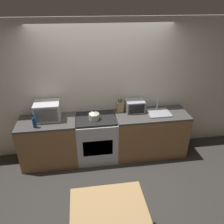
{
  "coord_description": "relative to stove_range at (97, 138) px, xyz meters",
  "views": [
    {
      "loc": [
        -0.39,
        -2.88,
        2.88
      ],
      "look_at": [
        0.11,
        0.54,
        1.05
      ],
      "focal_mm": 35.0,
      "sensor_mm": 36.0,
      "label": 1
    }
  ],
  "objects": [
    {
      "name": "toaster_oven",
      "position": [
        0.77,
        0.15,
        0.57
      ],
      "size": [
        0.35,
        0.28,
        0.23
      ],
      "color": "#999BA0",
      "rests_on": "counter_right_run"
    },
    {
      "name": "counter_right_run",
      "position": [
        1.08,
        0.0,
        0.0
      ],
      "size": [
        1.39,
        0.62,
        0.9
      ],
      "color": "olive",
      "rests_on": "ground_plane"
    },
    {
      "name": "bottle",
      "position": [
        -1.05,
        -0.18,
        0.55
      ],
      "size": [
        0.07,
        0.07,
        0.26
      ],
      "color": "navy",
      "rests_on": "counter_left_run"
    },
    {
      "name": "ground_plane",
      "position": [
        0.18,
        -0.64,
        -0.45
      ],
      "size": [
        16.0,
        16.0,
        0.0
      ],
      "primitive_type": "plane",
      "color": "#33302D"
    },
    {
      "name": "wall_back",
      "position": [
        0.18,
        0.34,
        0.85
      ],
      "size": [
        10.0,
        0.06,
        2.6
      ],
      "color": "silver",
      "rests_on": "ground_plane"
    },
    {
      "name": "kettle",
      "position": [
        -0.03,
        -0.05,
        0.53
      ],
      "size": [
        0.19,
        0.19,
        0.19
      ],
      "color": "beige",
      "rests_on": "stove_range"
    },
    {
      "name": "stove_range",
      "position": [
        0.0,
        0.0,
        0.0
      ],
      "size": [
        0.76,
        0.62,
        0.9
      ],
      "color": "silver",
      "rests_on": "ground_plane"
    },
    {
      "name": "sink_basin",
      "position": [
        1.21,
        0.01,
        0.47
      ],
      "size": [
        0.43,
        0.37,
        0.24
      ],
      "color": "#999BA0",
      "rests_on": "counter_right_run"
    },
    {
      "name": "dining_table",
      "position": [
        -0.0,
        -1.87,
        0.2
      ],
      "size": [
        0.88,
        0.74,
        0.75
      ],
      "color": "tan",
      "rests_on": "ground_plane"
    },
    {
      "name": "counter_left_run",
      "position": [
        -0.9,
        0.0,
        0.0
      ],
      "size": [
        1.03,
        0.62,
        0.9
      ],
      "color": "olive",
      "rests_on": "ground_plane"
    },
    {
      "name": "microwave",
      "position": [
        -0.86,
        0.1,
        0.61
      ],
      "size": [
        0.44,
        0.38,
        0.32
      ],
      "color": "silver",
      "rests_on": "counter_left_run"
    },
    {
      "name": "knife_block",
      "position": [
        0.49,
        0.18,
        0.55
      ],
      "size": [
        0.12,
        0.09,
        0.26
      ],
      "color": "tan",
      "rests_on": "counter_right_run"
    }
  ]
}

